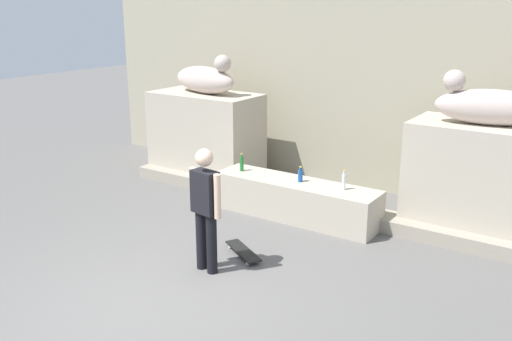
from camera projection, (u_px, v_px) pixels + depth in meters
ground_plane at (144, 309)px, 6.56m from camera, size 40.00×40.00×0.00m
facade_wall at (364, 19)px, 10.32m from camera, size 11.92×0.60×6.26m
pedestal_left at (206, 135)px, 11.31m from camera, size 2.19×1.13×1.71m
pedestal_right at (483, 181)px, 8.45m from camera, size 2.19×1.13×1.71m
statue_reclining_left at (206, 79)px, 10.96m from camera, size 1.68×0.88×0.78m
statue_reclining_right at (489, 105)px, 8.14m from camera, size 1.68×0.86×0.78m
ledge_block at (295, 200)px, 9.25m from camera, size 2.82×0.71×0.63m
skater at (205, 205)px, 7.25m from camera, size 0.54×0.25×1.67m
skateboard at (243, 251)px, 7.93m from camera, size 0.79×0.57×0.08m
bottle_clear at (344, 181)px, 8.72m from camera, size 0.06×0.06×0.32m
bottle_blue at (300, 176)px, 9.12m from camera, size 0.08×0.08×0.26m
bottle_green at (242, 164)px, 9.70m from camera, size 0.07×0.07×0.31m
stair_step at (307, 204)px, 9.63m from camera, size 7.52×0.50×0.22m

